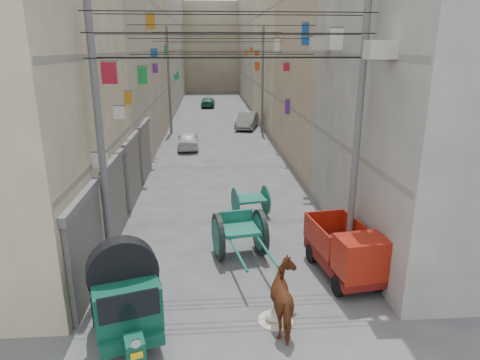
{
  "coord_description": "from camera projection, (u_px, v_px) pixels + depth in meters",
  "views": [
    {
      "loc": [
        -0.62,
        -5.75,
        6.44
      ],
      "look_at": [
        0.27,
        6.5,
        2.64
      ],
      "focal_mm": 32.0,
      "sensor_mm": 36.0,
      "label": 1
    }
  ],
  "objects": [
    {
      "name": "building_row_left",
      "position": [
        123.0,
        48.0,
        37.47
      ],
      "size": [
        8.0,
        62.0,
        14.0
      ],
      "color": "beige",
      "rests_on": "ground"
    },
    {
      "name": "building_row_right",
      "position": [
        303.0,
        48.0,
        38.58
      ],
      "size": [
        8.0,
        62.0,
        14.0
      ],
      "color": "#ABA7A0",
      "rests_on": "ground"
    },
    {
      "name": "end_cap_building",
      "position": [
        211.0,
        48.0,
        68.39
      ],
      "size": [
        22.0,
        10.0,
        13.0
      ],
      "primitive_type": "cube",
      "color": "#ACA688",
      "rests_on": "ground"
    },
    {
      "name": "shutters_left",
      "position": [
        125.0,
        181.0,
        16.59
      ],
      "size": [
        0.18,
        14.4,
        2.88
      ],
      "color": "#505156",
      "rests_on": "ground"
    },
    {
      "name": "signboards",
      "position": [
        218.0,
        98.0,
        27.04
      ],
      "size": [
        8.22,
        40.52,
        5.67
      ],
      "color": "#D04B18",
      "rests_on": "ground"
    },
    {
      "name": "ac_units",
      "position": [
        350.0,
        13.0,
        12.78
      ],
      "size": [
        0.7,
        6.55,
        3.35
      ],
      "color": "#B3B0A1",
      "rests_on": "ground"
    },
    {
      "name": "utility_poles",
      "position": [
        220.0,
        97.0,
        22.44
      ],
      "size": [
        7.4,
        22.2,
        8.0
      ],
      "color": "#5A5A5D",
      "rests_on": "ground"
    },
    {
      "name": "overhead_cables",
      "position": [
        221.0,
        40.0,
        19.14
      ],
      "size": [
        7.4,
        22.52,
        1.12
      ],
      "color": "black",
      "rests_on": "ground"
    },
    {
      "name": "auto_rickshaw",
      "position": [
        125.0,
        296.0,
        9.57
      ],
      "size": [
        2.07,
        2.82,
        1.91
      ],
      "rotation": [
        0.0,
        0.0,
        0.3
      ],
      "color": "black",
      "rests_on": "ground"
    },
    {
      "name": "tonga_cart",
      "position": [
        240.0,
        233.0,
        13.64
      ],
      "size": [
        1.79,
        3.47,
        1.49
      ],
      "rotation": [
        0.0,
        0.0,
        0.17
      ],
      "color": "black",
      "rests_on": "ground"
    },
    {
      "name": "mini_truck",
      "position": [
        349.0,
        256.0,
        12.1
      ],
      "size": [
        1.73,
        3.13,
        1.67
      ],
      "rotation": [
        0.0,
        0.0,
        0.14
      ],
      "color": "black",
      "rests_on": "ground"
    },
    {
      "name": "second_cart",
      "position": [
        251.0,
        200.0,
        17.07
      ],
      "size": [
        1.53,
        1.41,
        1.17
      ],
      "rotation": [
        0.0,
        0.0,
        0.19
      ],
      "color": "#16604F",
      "rests_on": "ground"
    },
    {
      "name": "feed_sack",
      "position": [
        276.0,
        316.0,
        10.52
      ],
      "size": [
        0.54,
        0.43,
        0.27
      ],
      "primitive_type": "ellipsoid",
      "color": "beige",
      "rests_on": "ground"
    },
    {
      "name": "horse",
      "position": [
        288.0,
        299.0,
        10.14
      ],
      "size": [
        0.89,
        1.8,
        1.49
      ],
      "primitive_type": "imported",
      "rotation": [
        0.0,
        0.0,
        3.19
      ],
      "color": "brown",
      "rests_on": "ground"
    },
    {
      "name": "distant_car_white",
      "position": [
        188.0,
        140.0,
        28.43
      ],
      "size": [
        1.51,
        3.48,
        1.17
      ],
      "primitive_type": "imported",
      "rotation": [
        0.0,
        0.0,
        3.18
      ],
      "color": "silver",
      "rests_on": "ground"
    },
    {
      "name": "distant_car_grey",
      "position": [
        247.0,
        120.0,
        35.65
      ],
      "size": [
        2.37,
        4.28,
        1.34
      ],
      "primitive_type": "imported",
      "rotation": [
        0.0,
        0.0,
        -0.25
      ],
      "color": "slate",
      "rests_on": "ground"
    },
    {
      "name": "distant_car_green",
      "position": [
        208.0,
        102.0,
        48.72
      ],
      "size": [
        1.66,
        3.8,
        1.09
      ],
      "primitive_type": "imported",
      "rotation": [
        0.0,
        0.0,
        3.1
      ],
      "color": "#1E5748",
      "rests_on": "ground"
    }
  ]
}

